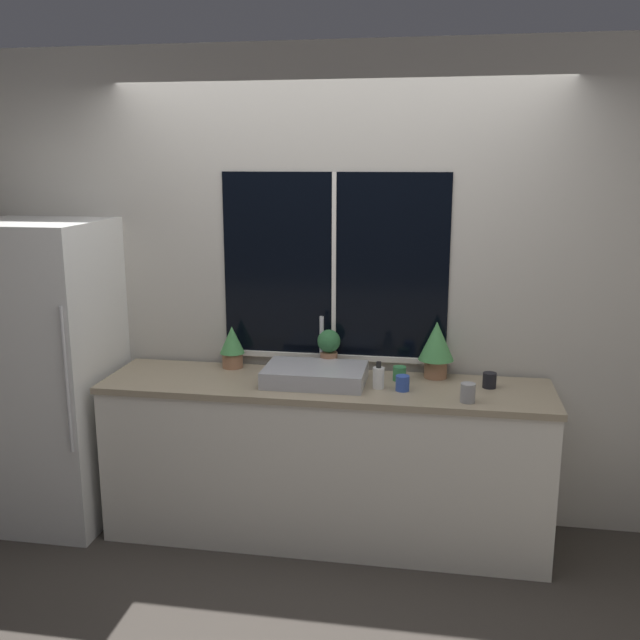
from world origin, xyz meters
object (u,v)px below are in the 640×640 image
Objects in this scene: refrigerator at (46,373)px; sink at (315,374)px; soap_bottle at (378,377)px; mug_blue at (402,383)px; potted_plant_right at (436,345)px; mug_grey at (468,393)px; potted_plant_center at (329,348)px; mug_black at (489,380)px; mug_green at (399,373)px; potted_plant_left at (232,345)px.

refrigerator is 1.58m from sink.
soap_bottle is 0.13m from mug_blue.
sink is at bearing -162.18° from potted_plant_right.
refrigerator is 18.16× the size of mug_grey.
potted_plant_center reaches higher than mug_blue.
soap_bottle is at bearing -169.37° from mug_black.
potted_plant_right is 4.05× the size of mug_green.
potted_plant_left is (-0.52, 0.21, 0.09)m from sink.
potted_plant_left reaches higher than soap_bottle.
mug_green is at bearing -12.32° from potted_plant_center.
potted_plant_center reaches higher than soap_bottle.
refrigerator reaches higher than sink.
mug_grey is (-0.12, -0.25, 0.01)m from mug_black.
potted_plant_left is 0.91m from soap_bottle.
potted_plant_center is 3.03× the size of mug_black.
soap_bottle is 1.79× the size of mug_blue.
sink is 0.46m from mug_green.
potted_plant_right reaches higher than mug_blue.
sink reaches higher than mug_green.
potted_plant_right is at bearing 57.66° from mug_blue.
mug_green is at bearing 174.38° from mug_black.
mug_grey reaches higher than mug_green.
mug_blue is (1.00, -0.26, -0.09)m from potted_plant_left.
refrigerator is 1.92m from soap_bottle.
potted_plant_left is 1.17m from potted_plant_right.
mug_blue is (2.05, -0.04, 0.06)m from refrigerator.
refrigerator is 2.50m from mug_black.
potted_plant_right is at bearing 17.82° from sink.
mug_grey is at bearing -16.32° from potted_plant_left.
potted_plant_center reaches higher than mug_grey.
refrigerator is at bearing 179.51° from soap_bottle.
potted_plant_right reaches higher than potted_plant_center.
mug_grey is (0.76, -0.39, -0.09)m from potted_plant_center.
refrigerator is 2.05m from mug_blue.
potted_plant_left is at bearing 12.23° from refrigerator.
soap_bottle is at bearing -0.49° from refrigerator.
soap_bottle is at bearing -6.35° from sink.
soap_bottle reaches higher than mug_green.
potted_plant_right is 0.40m from soap_bottle.
potted_plant_right reaches higher than mug_green.
sink reaches higher than potted_plant_center.
soap_bottle is 1.85× the size of mug_green.
refrigerator reaches higher than soap_bottle.
potted_plant_right is 2.19× the size of soap_bottle.
mug_green is 0.81× the size of mug_grey.
sink is at bearing 173.65° from soap_bottle.
mug_black is (0.28, -0.14, -0.14)m from potted_plant_right.
sink is at bearing -21.41° from potted_plant_left.
potted_plant_center is 0.40m from soap_bottle.
refrigerator is 1.09m from potted_plant_left.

